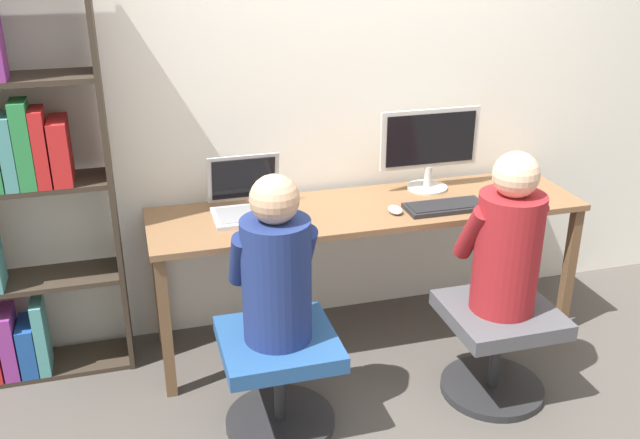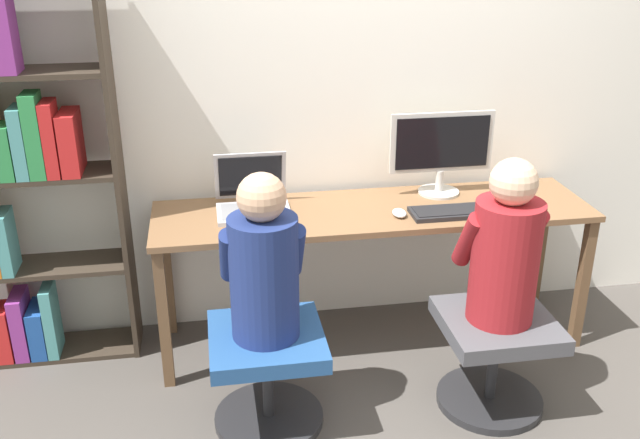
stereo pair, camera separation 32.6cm
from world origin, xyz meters
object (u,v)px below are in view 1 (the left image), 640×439
Objects in this scene: person_at_monitor at (508,241)px; bookshelf at (0,190)px; laptop at (248,203)px; office_chair_right at (279,371)px; desktop_monitor at (430,147)px; person_at_laptop at (276,268)px; keyboard at (445,207)px; office_chair_left at (497,341)px.

bookshelf is at bearing 160.55° from person_at_monitor.
laptop is at bearing -2.28° from bookshelf.
desktop_monitor is at bearing 37.19° from office_chair_right.
person_at_laptop is (0.00, 0.01, 0.49)m from office_chair_right.
laptop is (-0.96, -0.08, -0.17)m from desktop_monitor.
office_chair_right is 0.49m from person_at_laptop.
office_chair_right is at bearing -33.22° from bookshelf.
person_at_laptop is 0.37× the size of bookshelf.
laptop is 0.49× the size of person_at_laptop.
person_at_monitor is 2.22m from bookshelf.
keyboard is at bearing 97.57° from person_at_monitor.
bookshelf is (-2.08, 0.74, 0.67)m from office_chair_left.
bookshelf is (-1.08, 0.70, 0.67)m from office_chair_right.
keyboard is (0.93, -0.21, -0.04)m from laptop.
person_at_laptop is (-0.94, -0.45, 0.02)m from keyboard.
desktop_monitor is 0.98m from laptop.
office_chair_right is at bearing -154.34° from keyboard.
laptop is at bearing -175.54° from desktop_monitor.
bookshelf reaches higher than laptop.
laptop reaches higher than office_chair_left.
office_chair_left is 0.68× the size of person_at_laptop.
office_chair_right is (-0.94, -0.45, -0.47)m from keyboard.
person_at_laptop is 1.30m from bookshelf.
desktop_monitor is 1.11× the size of office_chair_left.
person_at_monitor is (1.01, -0.03, 0.50)m from office_chair_right.
bookshelf is at bearing 172.90° from keyboard.
laptop is 1.22m from person_at_monitor.
laptop is 0.73× the size of office_chair_left.
office_chair_left is 0.25× the size of bookshelf.
laptop is at bearing 89.30° from office_chair_right.
person_at_monitor is 1.02× the size of person_at_laptop.
laptop is at bearing 145.28° from person_at_monitor.
desktop_monitor is at bearing 92.72° from office_chair_left.
person_at_laptop reaches higher than office_chair_right.
office_chair_left is (1.00, -0.70, -0.52)m from laptop.
desktop_monitor reaches higher than office_chair_left.
office_chair_right is at bearing -90.70° from laptop.
bookshelf is at bearing 177.72° from laptop.
office_chair_left is 0.50m from person_at_monitor.
person_at_monitor reaches higher than person_at_laptop.
person_at_laptop reaches higher than laptop.
desktop_monitor is 1.23m from person_at_laptop.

